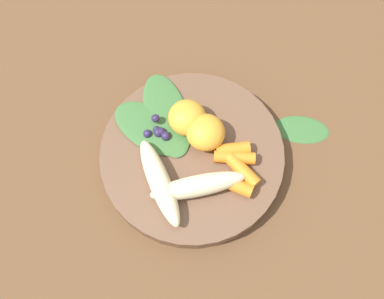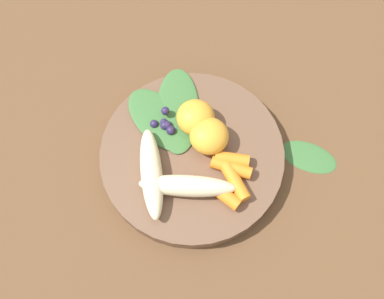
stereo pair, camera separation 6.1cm
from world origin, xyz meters
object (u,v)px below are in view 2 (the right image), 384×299
Objects in this scene: kale_leaf_stray at (309,156)px; bowl at (192,156)px; orange_segment_near at (196,117)px; banana_peeled_left at (187,186)px; banana_peeled_right at (150,170)px.

bowl is at bearing -157.33° from kale_leaf_stray.
orange_segment_near reaches higher than bowl.
orange_segment_near is at bearing -172.40° from kale_leaf_stray.
banana_peeled_left is 1.55× the size of kale_leaf_stray.
kale_leaf_stray is at bearing 42.36° from orange_segment_near.
bowl is 4.84× the size of orange_segment_near.
bowl is at bearing 112.34° from banana_peeled_right.
orange_segment_near is (-0.03, 0.03, 0.03)m from bowl.
banana_peeled_right reaches higher than kale_leaf_stray.
bowl is at bearing 86.46° from banana_peeled_left.
kale_leaf_stray is at bearing 21.00° from banana_peeled_left.
kale_leaf_stray is at bearing 57.43° from bowl.
banana_peeled_right is at bearing -72.59° from orange_segment_near.
orange_segment_near is 0.64× the size of kale_leaf_stray.
banana_peeled_right reaches higher than bowl.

